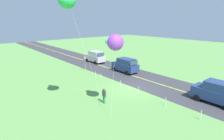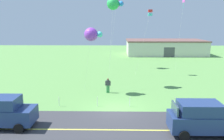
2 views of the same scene
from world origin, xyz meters
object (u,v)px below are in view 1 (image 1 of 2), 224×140
person_adult_near (104,95)px  kite_blue_mid (115,42)px  car_parked_west_near (218,92)px  kite_red_low (67,0)px  car_parked_east_near (95,57)px  stop_sign (85,60)px  car_suv_foreground (125,65)px

person_adult_near → kite_blue_mid: 5.63m
car_parked_west_near → kite_red_low: 16.32m
person_adult_near → car_parked_east_near: bearing=-132.1°
car_parked_west_near → kite_blue_mid: kite_blue_mid is taller
kite_red_low → person_adult_near: bearing=-100.3°
stop_sign → car_suv_foreground: bearing=-138.0°
kite_blue_mid → car_parked_west_near: bearing=-122.8°
car_suv_foreground → kite_blue_mid: 13.55m
car_parked_west_near → person_adult_near: size_ratio=2.75×
car_parked_east_near → person_adult_near: 18.11m
car_parked_west_near → car_parked_east_near: 22.55m
car_parked_east_near → kite_red_low: bearing=139.1°
car_suv_foreground → kite_blue_mid: (-8.25, 9.48, 5.08)m
car_parked_west_near → person_adult_near: bearing=49.8°
kite_blue_mid → stop_sign: bearing=-21.2°
car_suv_foreground → person_adult_near: size_ratio=2.75×
car_parked_east_near → kite_red_low: kite_red_low is taller
car_suv_foreground → car_parked_east_near: bearing=-1.9°
car_parked_west_near → person_adult_near: car_parked_west_near is taller
car_suv_foreground → car_parked_west_near: same height
car_parked_east_near → stop_sign: stop_sign is taller
car_parked_east_near → stop_sign: (-3.84, 4.68, 0.65)m
kite_blue_mid → kite_red_low: bearing=53.5°
kite_red_low → kite_blue_mid: 4.99m
stop_sign → person_adult_near: bearing=156.4°
stop_sign → person_adult_near: 12.54m
stop_sign → kite_red_low: 15.62m
car_parked_west_near → car_parked_east_near: same height
kite_red_low → kite_blue_mid: bearing=-126.5°
car_parked_west_near → kite_blue_mid: (5.56, 8.62, 5.08)m
kite_red_low → car_suv_foreground: bearing=-64.3°
person_adult_near → kite_red_low: 9.22m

